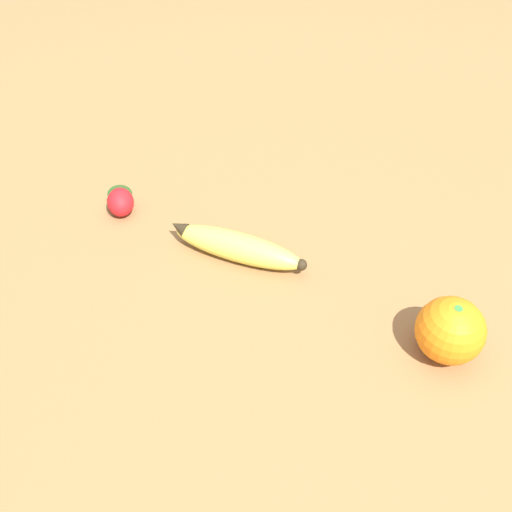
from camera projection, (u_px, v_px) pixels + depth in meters
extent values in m
plane|color=olive|center=(280.00, 311.00, 0.80)|extent=(3.00, 3.00, 0.00)
ellipsoid|color=#DBCC4C|center=(238.00, 247.00, 0.85)|extent=(0.20, 0.11, 0.04)
cone|color=#2D2314|center=(179.00, 227.00, 0.87)|extent=(0.04, 0.03, 0.03)
sphere|color=#2D2314|center=(301.00, 265.00, 0.83)|extent=(0.02, 0.02, 0.02)
sphere|color=orange|center=(450.00, 330.00, 0.72)|extent=(0.08, 0.08, 0.08)
cylinder|color=#337A33|center=(458.00, 309.00, 0.70)|extent=(0.01, 0.01, 0.00)
ellipsoid|color=red|center=(121.00, 202.00, 0.92)|extent=(0.05, 0.06, 0.04)
cone|color=#337A33|center=(120.00, 192.00, 0.94)|extent=(0.04, 0.02, 0.04)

